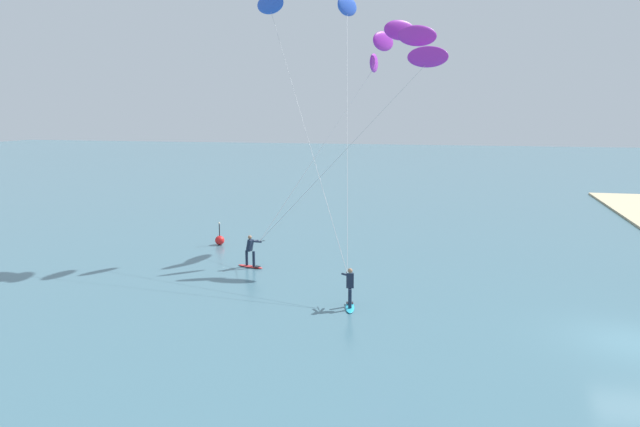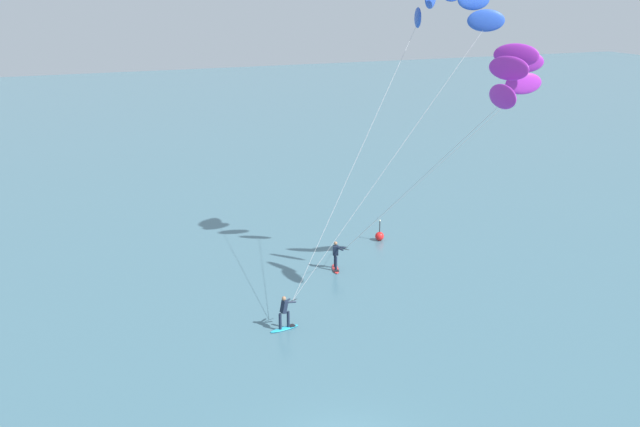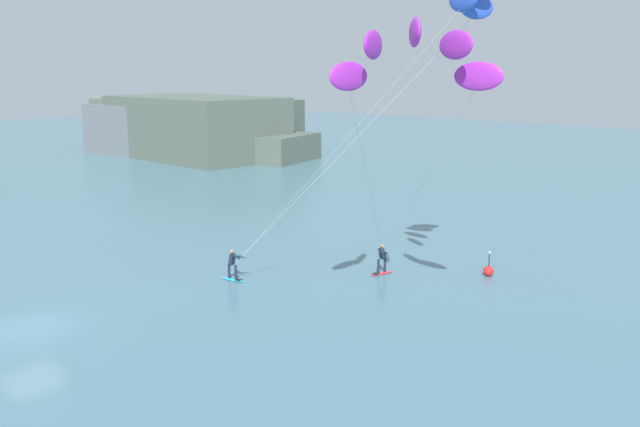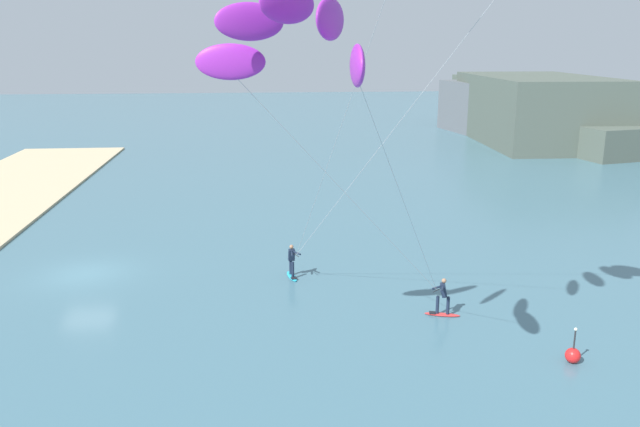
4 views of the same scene
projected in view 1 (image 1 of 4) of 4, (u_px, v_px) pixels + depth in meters
The scene contains 4 objects.
ground_plane at pixel (636, 343), 21.06m from camera, with size 240.00×240.00×0.00m, color #426B7A.
kitesurfer_nearshore at pixel (310, 1), 33.50m from camera, with size 13.49×7.73×15.76m.
kitesurfer_mid_water at pixel (395, 52), 33.68m from camera, with size 9.56×10.30×12.90m.
marker_buoy at pixel (220, 240), 36.33m from camera, with size 0.56×0.56×1.38m.
Camera 1 is at (-21.98, 6.12, 8.01)m, focal length 34.06 mm.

